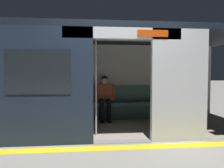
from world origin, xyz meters
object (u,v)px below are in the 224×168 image
object	(u,v)px
train_car	(112,65)
handbag	(87,99)
grab_pole_door	(96,85)
bench_seat	(111,106)
person_seated	(105,95)
book	(118,102)

from	to	relation	value
train_car	handbag	distance (m)	1.45
train_car	grab_pole_door	distance (m)	0.89
train_car	grab_pole_door	world-z (taller)	train_car
grab_pole_door	train_car	bearing A→B (deg)	-120.04
bench_seat	handbag	distance (m)	0.69
person_seated	grab_pole_door	size ratio (longest dim) A/B	0.58
bench_seat	book	size ratio (longest dim) A/B	15.13
train_car	bench_seat	size ratio (longest dim) A/B	1.92
train_car	grab_pole_door	size ratio (longest dim) A/B	3.12
bench_seat	book	bearing A→B (deg)	-173.56
handbag	grab_pole_door	size ratio (longest dim) A/B	0.13
book	handbag	bearing A→B (deg)	2.88
train_car	book	size ratio (longest dim) A/B	29.09
train_car	person_seated	xyz separation A→B (m)	(0.11, -0.85, -0.76)
bench_seat	book	distance (m)	0.22
book	person_seated	bearing A→B (deg)	18.07
handbag	train_car	bearing A→B (deg)	120.59
bench_seat	person_seated	size ratio (longest dim) A/B	2.80
bench_seat	book	world-z (taller)	book
bench_seat	person_seated	distance (m)	0.38
person_seated	book	distance (m)	0.43
grab_pole_door	handbag	bearing A→B (deg)	-83.48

